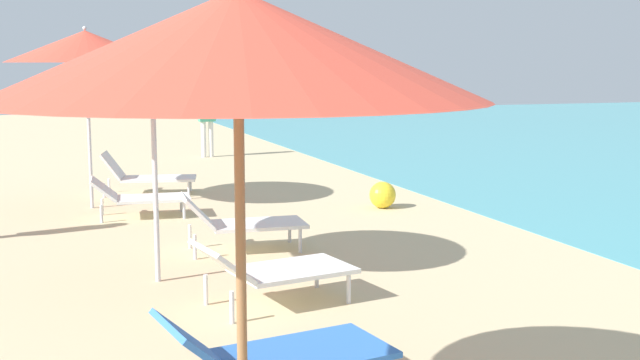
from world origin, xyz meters
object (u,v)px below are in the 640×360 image
object	(u,v)px
lounger_third_shoreside	(273,352)
umbrella_fourth	(151,60)
umbrella_third	(238,46)
lounger_farthest_shoreside	(145,175)
lounger_fourth_shoreside	(240,221)
beach_ball	(383,195)
lounger_fourth_inland	(272,268)
lounger_farthest_inland	(139,196)
umbrella_farthest	(85,47)
person_walking_mid	(207,113)

from	to	relation	value
lounger_third_shoreside	umbrella_fourth	size ratio (longest dim) A/B	0.65
umbrella_third	lounger_farthest_shoreside	size ratio (longest dim) A/B	1.58
umbrella_fourth	lounger_farthest_shoreside	distance (m)	5.64
lounger_fourth_shoreside	lounger_farthest_shoreside	world-z (taller)	lounger_farthest_shoreside
beach_ball	lounger_fourth_inland	bearing A→B (deg)	-125.11
lounger_farthest_shoreside	beach_ball	world-z (taller)	lounger_farthest_shoreside
lounger_fourth_shoreside	lounger_third_shoreside	bearing A→B (deg)	-96.38
lounger_third_shoreside	umbrella_third	bearing A→B (deg)	-121.82
lounger_farthest_inland	lounger_fourth_inland	bearing A→B (deg)	-76.59
umbrella_farthest	person_walking_mid	size ratio (longest dim) A/B	1.61
lounger_third_shoreside	umbrella_fourth	xyz separation A→B (m)	(-0.34, 2.94, 1.88)
lounger_farthest_shoreside	beach_ball	bearing A→B (deg)	-24.48
lounger_farthest_inland	lounger_third_shoreside	bearing A→B (deg)	-83.56
lounger_fourth_inland	umbrella_third	bearing A→B (deg)	-118.62
lounger_fourth_shoreside	beach_ball	size ratio (longest dim) A/B	3.62
umbrella_fourth	lounger_fourth_inland	bearing A→B (deg)	-52.54
lounger_fourth_shoreside	umbrella_farthest	distance (m)	4.17
umbrella_fourth	lounger_fourth_shoreside	bearing A→B (deg)	42.52
umbrella_third	lounger_farthest_inland	size ratio (longest dim) A/B	1.81
umbrella_third	person_walking_mid	world-z (taller)	umbrella_third
lounger_fourth_shoreside	lounger_farthest_shoreside	bearing A→B (deg)	101.25
beach_ball	lounger_third_shoreside	bearing A→B (deg)	-119.75
umbrella_farthest	umbrella_third	bearing A→B (deg)	-88.40
lounger_fourth_shoreside	umbrella_farthest	world-z (taller)	umbrella_farthest
lounger_fourth_inland	person_walking_mid	xyz separation A→B (m)	(1.65, 11.23, 0.66)
lounger_third_shoreside	beach_ball	xyz separation A→B (m)	(3.34, 5.85, -0.08)
umbrella_third	person_walking_mid	distance (m)	14.48
umbrella_farthest	lounger_farthest_inland	xyz separation A→B (m)	(0.58, -0.94, -2.06)
lounger_third_shoreside	lounger_fourth_inland	bearing A→B (deg)	65.15
umbrella_third	lounger_fourth_inland	xyz separation A→B (m)	(0.99, 2.95, -1.87)
umbrella_fourth	umbrella_farthest	xyz separation A→B (m)	(-0.37, 4.33, 0.20)
lounger_farthest_inland	lounger_fourth_shoreside	bearing A→B (deg)	-65.12
umbrella_third	lounger_farthest_inland	distance (m)	7.70
lounger_fourth_inland	person_walking_mid	distance (m)	11.37
umbrella_third	umbrella_fourth	distance (m)	4.07
umbrella_fourth	lounger_farthest_shoreside	size ratio (longest dim) A/B	1.53
beach_ball	umbrella_farthest	bearing A→B (deg)	160.62
lounger_third_shoreside	lounger_farthest_inland	world-z (taller)	lounger_third_shoreside
beach_ball	person_walking_mid	bearing A→B (deg)	99.25
lounger_fourth_shoreside	lounger_farthest_shoreside	size ratio (longest dim) A/B	0.90
umbrella_fourth	lounger_third_shoreside	bearing A→B (deg)	-83.47
person_walking_mid	umbrella_third	bearing A→B (deg)	166.61
umbrella_third	lounger_fourth_inland	distance (m)	3.63
lounger_third_shoreside	person_walking_mid	xyz separation A→B (m)	(2.17, 13.06, 0.72)
lounger_fourth_inland	lounger_farthest_shoreside	size ratio (longest dim) A/B	0.92
umbrella_third	lounger_fourth_shoreside	bearing A→B (deg)	76.60
umbrella_fourth	umbrella_farthest	world-z (taller)	umbrella_farthest
lounger_farthest_shoreside	lounger_farthest_inland	bearing A→B (deg)	-86.72
lounger_fourth_inland	beach_ball	bearing A→B (deg)	44.75
umbrella_fourth	person_walking_mid	size ratio (longest dim) A/B	1.48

